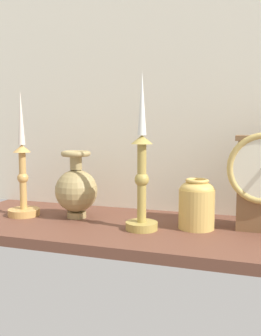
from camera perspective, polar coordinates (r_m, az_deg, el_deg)
ground_plane at (r=92.42cm, az=0.99°, el=-9.44°), size 100.00×36.00×2.40cm
back_wall at (r=107.07cm, az=4.02°, el=10.91°), size 120.00×2.00×65.00cm
candlestick_tall_left at (r=85.90cm, az=1.73°, el=-1.15°), size 7.53×7.53×36.44cm
candlestick_tall_center at (r=104.07cm, az=-16.13°, el=-1.66°), size 8.43×8.43×33.48cm
brass_vase_bulbous at (r=99.11cm, az=-8.28°, el=-3.13°), size 11.15×11.15×17.64cm
brass_vase_jar at (r=89.25cm, az=10.08°, el=-5.26°), size 8.42×8.42×11.81cm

